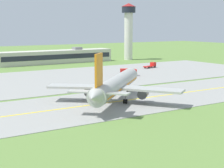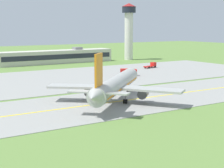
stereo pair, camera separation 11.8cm
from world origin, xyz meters
name	(u,v)px [view 2 (the right image)]	position (x,y,z in m)	size (l,w,h in m)	color
ground_plane	(143,98)	(0.00, 0.00, 0.00)	(500.00, 500.00, 0.00)	olive
taxiway_strip	(143,98)	(0.00, 0.00, 0.05)	(240.00, 28.00, 0.10)	gray
apron_pad	(95,76)	(10.00, 42.00, 0.05)	(140.00, 52.00, 0.10)	gray
taxiway_centreline	(143,98)	(0.00, 0.00, 0.11)	(220.00, 0.60, 0.01)	yellow
airplane_lead	(116,85)	(-7.98, 0.13, 4.13)	(31.80, 30.64, 12.70)	#ADADA8
service_truck_baggage	(128,72)	(20.61, 35.86, 1.53)	(6.08, 5.14, 2.60)	red
service_truck_fuel	(151,65)	(43.19, 50.87, 1.18)	(6.69, 3.44, 2.59)	red
terminal_building	(56,57)	(16.59, 90.96, 3.15)	(57.53, 8.76, 7.46)	beige
control_tower	(129,26)	(56.71, 87.42, 17.68)	(7.60, 7.60, 29.61)	silver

